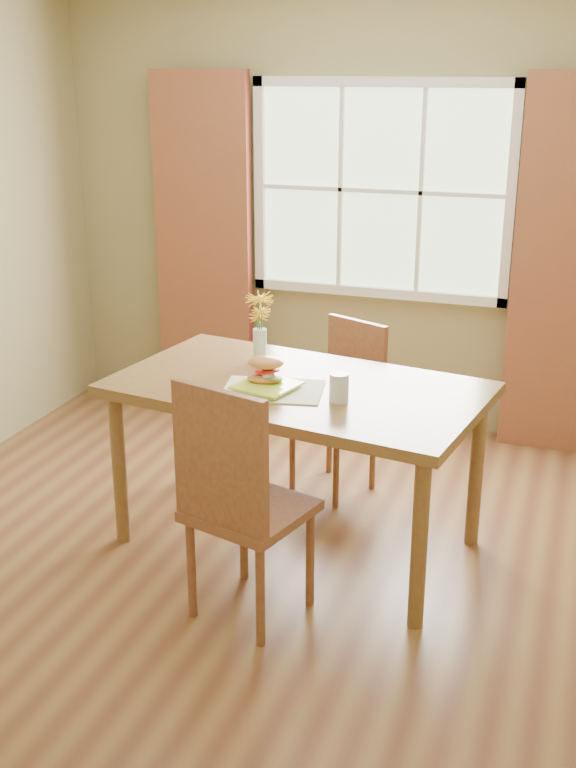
# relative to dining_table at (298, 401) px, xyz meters

# --- Properties ---
(room) EXTENTS (4.24, 3.84, 2.74)m
(room) POSITION_rel_dining_table_xyz_m (-0.03, -0.17, 0.61)
(room) COLOR brown
(room) RESTS_ON ground
(window) EXTENTS (1.62, 0.06, 1.32)m
(window) POSITION_rel_dining_table_xyz_m (-0.03, 1.70, 0.76)
(window) COLOR #A1BE8F
(window) RESTS_ON room
(curtain_left) EXTENTS (0.65, 0.08, 2.20)m
(curtain_left) POSITION_rel_dining_table_xyz_m (-1.18, 1.61, 0.36)
(curtain_left) COLOR maroon
(curtain_left) RESTS_ON room
(curtain_right) EXTENTS (0.65, 0.08, 2.20)m
(curtain_right) POSITION_rel_dining_table_xyz_m (1.12, 1.61, 0.36)
(curtain_right) COLOR maroon
(curtain_right) RESTS_ON room
(dining_table) EXTENTS (1.83, 1.21, 0.83)m
(dining_table) POSITION_rel_dining_table_xyz_m (0.00, 0.00, 0.00)
(dining_table) COLOR brown
(dining_table) RESTS_ON room
(chair_near) EXTENTS (0.55, 0.55, 1.07)m
(chair_near) POSITION_rel_dining_table_xyz_m (-0.03, -0.71, -0.16)
(chair_near) COLOR brown
(chair_near) RESTS_ON room
(chair_far) EXTENTS (0.51, 0.51, 0.93)m
(chair_far) POSITION_rel_dining_table_xyz_m (0.03, 0.69, -0.23)
(chair_far) COLOR brown
(chair_far) RESTS_ON room
(placemat) EXTENTS (0.50, 0.41, 0.01)m
(placemat) POSITION_rel_dining_table_xyz_m (-0.08, -0.12, 0.09)
(placemat) COLOR beige
(placemat) RESTS_ON dining_table
(plate) EXTENTS (0.31, 0.31, 0.01)m
(plate) POSITION_rel_dining_table_xyz_m (-0.11, -0.12, 0.10)
(plate) COLOR #B3D034
(plate) RESTS_ON placemat
(croissant_sandwich) EXTENTS (0.19, 0.15, 0.13)m
(croissant_sandwich) POSITION_rel_dining_table_xyz_m (-0.13, -0.08, 0.17)
(croissant_sandwich) COLOR #CC8945
(croissant_sandwich) RESTS_ON plate
(water_glass) EXTENTS (0.09, 0.09, 0.13)m
(water_glass) POSITION_rel_dining_table_xyz_m (0.24, -0.16, 0.15)
(water_glass) COLOR silver
(water_glass) RESTS_ON dining_table
(flower_vase) EXTENTS (0.14, 0.14, 0.35)m
(flower_vase) POSITION_rel_dining_table_xyz_m (-0.28, 0.25, 0.30)
(flower_vase) COLOR silver
(flower_vase) RESTS_ON dining_table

